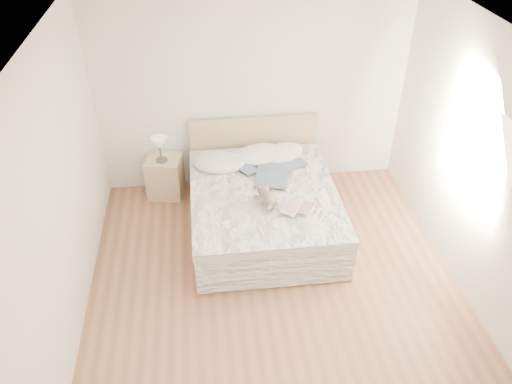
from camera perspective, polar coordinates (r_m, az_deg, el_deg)
floor at (r=5.45m, az=2.44°, el=-11.69°), size 4.00×4.50×0.00m
ceiling at (r=3.92m, az=3.46°, el=16.11°), size 4.00×4.50×0.00m
wall_back at (r=6.49m, az=-0.41°, el=11.52°), size 4.00×0.02×2.70m
wall_left at (r=4.69m, az=-22.02°, el=-1.84°), size 0.02×4.50×2.70m
wall_right at (r=5.23m, az=25.01°, el=1.45°), size 0.02×4.50×2.70m
window at (r=5.39m, az=23.73°, el=4.11°), size 0.02×1.30×1.10m
bed at (r=6.12m, az=0.77°, el=-1.55°), size 1.72×2.14×1.00m
nightstand at (r=6.79m, az=-10.34°, el=1.75°), size 0.52×0.48×0.56m
table_lamp at (r=6.48m, az=-10.95°, el=5.38°), size 0.23×0.23×0.34m
pillow_left at (r=6.33m, az=-4.30°, el=3.41°), size 0.76×0.61×0.20m
pillow_middle at (r=6.46m, az=0.42°, el=4.29°), size 0.74×0.59×0.20m
pillow_right at (r=6.51m, az=3.13°, el=4.48°), size 0.71×0.66×0.17m
blouse at (r=6.10m, az=1.90°, el=2.04°), size 0.76×0.79×0.02m
photo_book at (r=6.31m, az=-4.11°, el=3.20°), size 0.29×0.20×0.02m
childrens_book at (r=5.56m, az=4.91°, el=-1.85°), size 0.44×0.40×0.02m
teddy_bear at (r=5.60m, az=1.30°, el=-1.19°), size 0.30×0.36×0.16m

